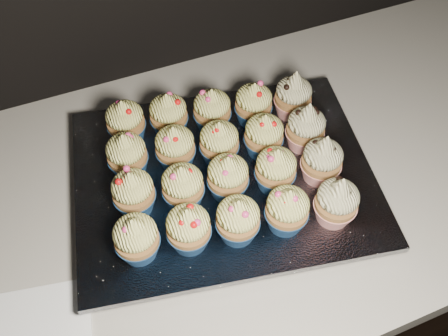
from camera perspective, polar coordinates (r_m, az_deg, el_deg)
name	(u,v)px	position (r m, az deg, el deg)	size (l,w,h in m)	color
cabinet	(122,335)	(1.22, -11.60, -18.15)	(2.40, 0.60, 0.86)	black
worktop	(75,235)	(0.82, -16.64, -7.37)	(2.44, 0.64, 0.04)	beige
baking_tray	(224,183)	(0.80, 0.00, -1.70)	(0.43, 0.33, 0.02)	black
foil_lining	(224,176)	(0.79, 0.00, -0.97)	(0.46, 0.36, 0.01)	silver
cupcake_0	(136,238)	(0.69, -9.98, -7.90)	(0.06, 0.06, 0.08)	navy
cupcake_1	(189,228)	(0.69, -4.07, -6.87)	(0.06, 0.06, 0.08)	navy
cupcake_2	(238,220)	(0.69, 1.60, -5.91)	(0.06, 0.06, 0.08)	navy
cupcake_3	(287,210)	(0.71, 7.22, -4.73)	(0.06, 0.06, 0.08)	navy
cupcake_4	(337,201)	(0.73, 12.76, -3.74)	(0.06, 0.06, 0.10)	red
cupcake_5	(133,192)	(0.73, -10.31, -2.75)	(0.06, 0.06, 0.08)	navy
cupcake_6	(183,186)	(0.73, -4.72, -2.12)	(0.06, 0.06, 0.08)	navy
cupcake_7	(228,177)	(0.74, 0.45, -1.01)	(0.06, 0.06, 0.08)	navy
cupcake_8	(276,169)	(0.75, 5.92, -0.16)	(0.06, 0.06, 0.08)	navy
cupcake_9	(322,160)	(0.77, 11.14, 0.92)	(0.06, 0.06, 0.10)	red
cupcake_10	(127,155)	(0.78, -11.03, 1.48)	(0.06, 0.06, 0.08)	navy
cupcake_11	(175,147)	(0.77, -5.60, 2.38)	(0.06, 0.06, 0.08)	navy
cupcake_12	(219,143)	(0.78, -0.55, 2.93)	(0.06, 0.06, 0.08)	navy
cupcake_13	(264,135)	(0.79, 4.58, 3.74)	(0.06, 0.06, 0.08)	navy
cupcake_14	(306,128)	(0.81, 9.32, 4.56)	(0.06, 0.06, 0.10)	red
cupcake_15	(126,122)	(0.82, -11.18, 5.22)	(0.06, 0.06, 0.08)	navy
cupcake_16	(169,115)	(0.82, -6.35, 6.07)	(0.06, 0.06, 0.08)	navy
cupcake_17	(212,110)	(0.82, -1.36, 6.63)	(0.06, 0.06, 0.08)	navy
cupcake_18	(253,104)	(0.84, 3.39, 7.31)	(0.06, 0.06, 0.08)	navy
cupcake_19	(293,96)	(0.85, 7.91, 8.16)	(0.06, 0.06, 0.10)	red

